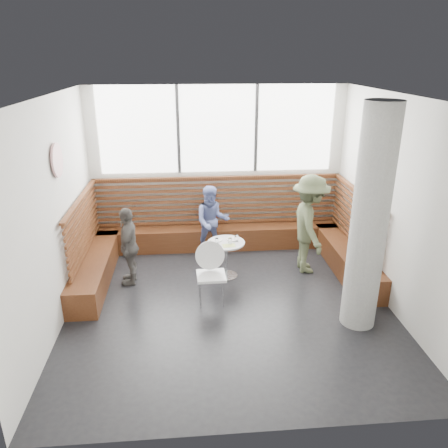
{
  "coord_description": "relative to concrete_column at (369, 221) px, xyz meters",
  "views": [
    {
      "loc": [
        -0.6,
        -5.95,
        3.73
      ],
      "look_at": [
        0.0,
        1.0,
        1.0
      ],
      "focal_mm": 35.0,
      "sensor_mm": 36.0,
      "label": 1
    }
  ],
  "objects": [
    {
      "name": "concrete_column",
      "position": [
        0.0,
        0.0,
        0.0
      ],
      "size": [
        0.5,
        0.5,
        3.2
      ],
      "primitive_type": "cylinder",
      "color": "gray",
      "rests_on": "ground"
    },
    {
      "name": "glass_right",
      "position": [
        -1.63,
        1.61,
        -0.88
      ],
      "size": [
        0.07,
        0.07,
        0.11
      ],
      "primitive_type": "cylinder",
      "color": "white",
      "rests_on": "cafe_table"
    },
    {
      "name": "plate_far",
      "position": [
        -1.7,
        1.68,
        -0.92
      ],
      "size": [
        0.21,
        0.21,
        0.01
      ],
      "primitive_type": "cylinder",
      "color": "white",
      "rests_on": "cafe_table"
    },
    {
      "name": "cafe_chair",
      "position": [
        -2.13,
        0.79,
        -1.02
      ],
      "size": [
        0.47,
        0.46,
        0.98
      ],
      "rotation": [
        0.0,
        0.0,
        0.03
      ],
      "color": "white",
      "rests_on": "ground"
    },
    {
      "name": "child_left",
      "position": [
        -3.48,
        1.53,
        -0.92
      ],
      "size": [
        0.34,
        0.81,
        1.37
      ],
      "primitive_type": "imported",
      "rotation": [
        0.0,
        0.0,
        -1.58
      ],
      "color": "#55514D",
      "rests_on": "ground"
    },
    {
      "name": "menu_card",
      "position": [
        -1.78,
        1.42,
        -0.93
      ],
      "size": [
        0.23,
        0.17,
        0.0
      ],
      "primitive_type": "cube",
      "rotation": [
        0.0,
        0.0,
        0.11
      ],
      "color": "#A5C64C",
      "rests_on": "cafe_table"
    },
    {
      "name": "plate_near",
      "position": [
        -1.98,
        1.68,
        -0.92
      ],
      "size": [
        0.22,
        0.22,
        0.02
      ],
      "primitive_type": "cylinder",
      "color": "white",
      "rests_on": "cafe_table"
    },
    {
      "name": "glass_mid",
      "position": [
        -1.76,
        1.49,
        -0.88
      ],
      "size": [
        0.07,
        0.07,
        0.11
      ],
      "primitive_type": "cylinder",
      "color": "white",
      "rests_on": "cafe_table"
    },
    {
      "name": "booth",
      "position": [
        -1.85,
        2.37,
        -1.19
      ],
      "size": [
        5.0,
        2.5,
        1.44
      ],
      "color": "#492512",
      "rests_on": "ground"
    },
    {
      "name": "room",
      "position": [
        -1.85,
        0.6,
        0.0
      ],
      "size": [
        5.0,
        5.0,
        3.2
      ],
      "color": "silver",
      "rests_on": "ground"
    },
    {
      "name": "glass_left",
      "position": [
        -1.98,
        1.52,
        -0.88
      ],
      "size": [
        0.06,
        0.06,
        0.1
      ],
      "primitive_type": "cylinder",
      "color": "white",
      "rests_on": "cafe_table"
    },
    {
      "name": "wall_art",
      "position": [
        -4.31,
        1.0,
        0.7
      ],
      "size": [
        0.03,
        0.5,
        0.5
      ],
      "primitive_type": "cylinder",
      "rotation": [
        0.0,
        1.57,
        0.0
      ],
      "color": "white",
      "rests_on": "room"
    },
    {
      "name": "child_back",
      "position": [
        -2.0,
        2.53,
        -0.9
      ],
      "size": [
        0.71,
        0.56,
        1.4
      ],
      "primitive_type": "imported",
      "rotation": [
        0.0,
        0.0,
        0.05
      ],
      "color": "#6A77B8",
      "rests_on": "ground"
    },
    {
      "name": "cafe_table",
      "position": [
        -1.81,
        1.58,
        -1.12
      ],
      "size": [
        0.65,
        0.65,
        0.67
      ],
      "color": "silver",
      "rests_on": "ground"
    },
    {
      "name": "adult_man",
      "position": [
        -0.31,
        1.72,
        -0.7
      ],
      "size": [
        0.68,
        1.17,
        1.79
      ],
      "primitive_type": "imported",
      "rotation": [
        0.0,
        0.0,
        1.56
      ],
      "color": "#50593B",
      "rests_on": "ground"
    }
  ]
}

